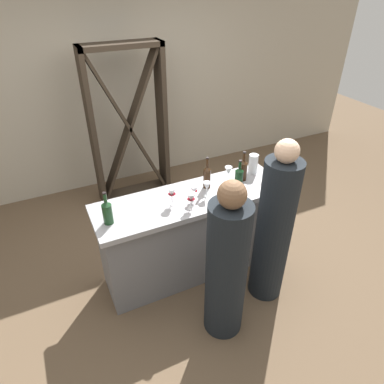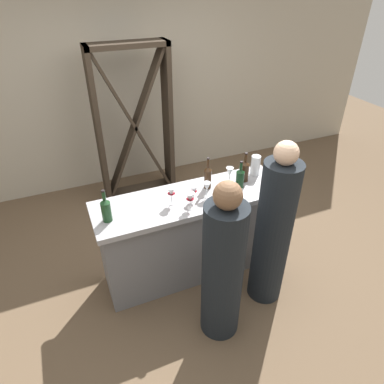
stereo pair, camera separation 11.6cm
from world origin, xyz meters
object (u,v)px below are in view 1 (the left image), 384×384
(wine_bottle_leftmost_olive_green, at_px, (107,212))
(water_pitcher, at_px, (253,164))
(wine_rack, at_px, (129,127))
(person_center_guest, at_px, (274,230))
(wine_glass_near_left, at_px, (191,198))
(person_left_guest, at_px, (226,268))
(wine_glass_far_center, at_px, (267,169))
(wine_glass_near_center, at_px, (194,191))
(wine_bottle_center_dark_green, at_px, (239,176))
(wine_bottle_second_left_amber_brown, at_px, (207,176))
(wine_glass_far_left, at_px, (172,193))
(wine_glass_far_right, at_px, (228,171))
(wine_bottle_second_right_amber_brown, at_px, (243,169))
(wine_glass_near_right, at_px, (207,187))

(wine_bottle_leftmost_olive_green, distance_m, water_pitcher, 1.54)
(wine_rack, relative_size, person_center_guest, 1.23)
(wine_rack, xyz_separation_m, wine_glass_near_left, (0.01, -1.81, 0.03))
(water_pitcher, relative_size, person_left_guest, 0.14)
(wine_glass_far_center, height_order, water_pitcher, water_pitcher)
(wine_glass_near_center, relative_size, person_left_guest, 0.10)
(wine_bottle_center_dark_green, relative_size, wine_glass_near_center, 1.86)
(wine_bottle_second_left_amber_brown, height_order, wine_glass_near_left, wine_bottle_second_left_amber_brown)
(wine_bottle_second_left_amber_brown, relative_size, wine_glass_far_center, 2.16)
(wine_bottle_center_dark_green, relative_size, wine_glass_far_left, 1.62)
(wine_bottle_center_dark_green, height_order, wine_glass_far_center, wine_bottle_center_dark_green)
(wine_rack, height_order, wine_glass_far_right, wine_rack)
(wine_rack, distance_m, water_pitcher, 1.74)
(wine_bottle_second_right_amber_brown, bearing_deg, wine_bottle_leftmost_olive_green, -175.27)
(wine_glass_near_right, bearing_deg, wine_glass_far_left, 176.33)
(wine_glass_near_left, relative_size, wine_glass_far_right, 1.01)
(wine_bottle_center_dark_green, bearing_deg, wine_rack, 109.14)
(wine_rack, xyz_separation_m, wine_glass_far_center, (0.91, -1.67, 0.02))
(wine_glass_near_left, bearing_deg, wine_glass_far_left, 133.36)
(wine_bottle_second_right_amber_brown, xyz_separation_m, wine_glass_near_center, (-0.59, -0.12, -0.02))
(wine_bottle_second_left_amber_brown, bearing_deg, wine_glass_near_center, -145.07)
(wine_glass_far_left, height_order, person_center_guest, person_center_guest)
(wine_bottle_center_dark_green, bearing_deg, wine_bottle_leftmost_olive_green, -178.70)
(wine_glass_near_right, relative_size, wine_glass_far_right, 0.96)
(wine_rack, xyz_separation_m, person_center_guest, (0.62, -2.21, -0.24))
(wine_rack, relative_size, wine_bottle_center_dark_green, 7.24)
(wine_glass_far_left, xyz_separation_m, wine_glass_far_center, (1.03, 0.02, -0.02))
(wine_bottle_second_left_amber_brown, distance_m, person_left_guest, 0.92)
(wine_glass_near_center, bearing_deg, person_left_guest, -93.21)
(wine_bottle_second_right_amber_brown, relative_size, wine_glass_near_left, 1.89)
(wine_bottle_leftmost_olive_green, bearing_deg, wine_glass_far_left, 1.73)
(wine_bottle_center_dark_green, relative_size, person_center_guest, 0.17)
(wine_bottle_leftmost_olive_green, bearing_deg, person_center_guest, -21.32)
(wine_glass_near_right, relative_size, water_pitcher, 0.75)
(wine_glass_far_left, bearing_deg, wine_bottle_leftmost_olive_green, -178.27)
(wine_glass_far_center, bearing_deg, person_center_guest, -117.87)
(person_center_guest, bearing_deg, wine_glass_far_left, 72.20)
(wine_bottle_second_left_amber_brown, xyz_separation_m, wine_glass_far_center, (0.62, -0.10, -0.02))
(wine_rack, bearing_deg, person_center_guest, -74.26)
(wine_bottle_center_dark_green, height_order, person_left_guest, person_left_guest)
(wine_rack, xyz_separation_m, wine_bottle_second_left_amber_brown, (0.29, -1.56, 0.04))
(wine_glass_near_right, bearing_deg, water_pitcher, 16.38)
(wine_glass_far_left, bearing_deg, wine_bottle_center_dark_green, 0.94)
(wine_bottle_second_left_amber_brown, height_order, wine_glass_far_center, wine_bottle_second_left_amber_brown)
(wine_glass_far_left, bearing_deg, wine_glass_near_right, -3.67)
(wine_bottle_leftmost_olive_green, bearing_deg, wine_glass_far_right, 6.74)
(wine_glass_near_right, relative_size, person_center_guest, 0.10)
(wine_bottle_second_right_amber_brown, distance_m, wine_glass_far_right, 0.15)
(wine_bottle_second_right_amber_brown, distance_m, wine_glass_near_center, 0.60)
(wine_bottle_second_right_amber_brown, height_order, wine_glass_far_center, wine_bottle_second_right_amber_brown)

